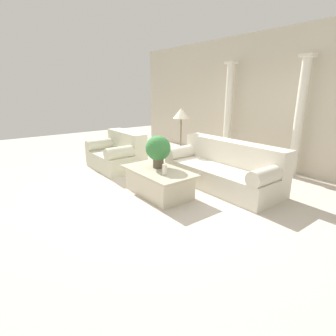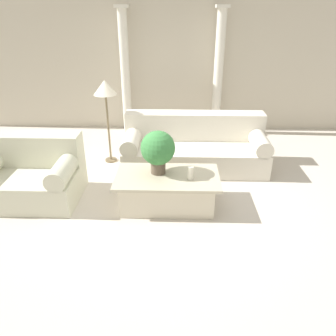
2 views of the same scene
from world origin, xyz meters
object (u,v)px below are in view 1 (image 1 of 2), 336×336
Objects in this scene: coffee_table at (158,182)px; floor_lamp at (181,116)px; loveseat at (118,154)px; potted_plant at (158,149)px; sofa_long at (224,169)px.

coffee_table is 2.06m from floor_lamp.
potted_plant is (1.84, -0.11, 0.45)m from loveseat.
loveseat is at bearing 174.23° from coffee_table.
loveseat is 2.28× the size of potted_plant.
floor_lamp reaches higher than coffee_table.
loveseat is 1.98m from coffee_table.
floor_lamp reaches higher than potted_plant.
potted_plant reaches higher than loveseat.
floor_lamp is at bearing 124.93° from potted_plant.
loveseat is at bearing -155.35° from sofa_long.
loveseat is 1.77m from floor_lamp.
loveseat is at bearing 176.64° from potted_plant.
sofa_long is at bearing 71.70° from coffee_table.
floor_lamp is (-1.07, 1.44, 1.02)m from coffee_table.
floor_lamp reaches higher than loveseat.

